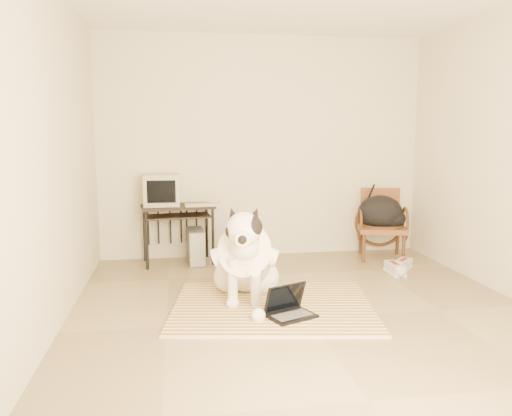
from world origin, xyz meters
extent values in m
plane|color=#8E7D57|center=(0.00, 0.00, 0.00)|extent=(4.50, 4.50, 0.00)
plane|color=beige|center=(0.00, 2.25, 1.35)|extent=(4.50, 0.00, 4.50)
plane|color=beige|center=(0.00, -2.25, 1.35)|extent=(4.50, 0.00, 4.50)
plane|color=beige|center=(-2.00, 0.00, 1.35)|extent=(0.00, 4.50, 4.50)
cube|color=#B16B17|center=(-0.34, -0.24, 0.01)|extent=(1.77, 0.54, 0.02)
cube|color=#487638|center=(-0.29, 0.03, 0.01)|extent=(1.77, 0.54, 0.02)
cube|color=#4E3679|center=(-0.25, 0.29, 0.01)|extent=(1.77, 0.54, 0.02)
cube|color=#CFD93F|center=(-0.21, 0.56, 0.01)|extent=(1.77, 0.54, 0.02)
cube|color=beige|center=(-0.17, 0.82, 0.01)|extent=(1.77, 0.54, 0.02)
sphere|color=white|center=(-0.57, 0.77, 0.16)|extent=(0.32, 0.32, 0.32)
sphere|color=white|center=(-0.27, 0.72, 0.16)|extent=(0.32, 0.32, 0.32)
ellipsoid|color=white|center=(-0.42, 0.73, 0.19)|extent=(0.40, 0.36, 0.32)
ellipsoid|color=white|center=(-0.46, 0.54, 0.41)|extent=(0.52, 0.79, 0.69)
cylinder|color=white|center=(-0.46, 0.55, 0.41)|extent=(0.58, 0.70, 0.63)
sphere|color=white|center=(-0.50, 0.34, 0.56)|extent=(0.27, 0.27, 0.27)
sphere|color=white|center=(-0.51, 0.24, 0.73)|extent=(0.30, 0.30, 0.30)
ellipsoid|color=black|center=(-0.47, 0.23, 0.75)|extent=(0.23, 0.26, 0.22)
cylinder|color=white|center=(-0.54, 0.11, 0.68)|extent=(0.15, 0.17, 0.12)
sphere|color=black|center=(-0.55, 0.03, 0.68)|extent=(0.07, 0.07, 0.07)
cone|color=black|center=(-0.60, 0.32, 0.84)|extent=(0.15, 0.17, 0.18)
cone|color=black|center=(-0.41, 0.28, 0.84)|extent=(0.14, 0.16, 0.18)
torus|color=white|center=(-0.50, 0.32, 0.61)|extent=(0.28, 0.18, 0.24)
cylinder|color=white|center=(-0.60, 0.35, 0.24)|extent=(0.11, 0.15, 0.44)
cylinder|color=white|center=(-0.42, 0.18, 0.21)|extent=(0.16, 0.41, 0.45)
sphere|color=white|center=(-0.60, 0.32, 0.05)|extent=(0.11, 0.11, 0.11)
sphere|color=white|center=(-0.43, -0.02, 0.06)|extent=(0.12, 0.12, 0.12)
cone|color=black|center=(-0.39, 1.01, 0.06)|extent=(0.14, 0.45, 0.11)
cube|color=black|center=(-0.15, 0.00, 0.03)|extent=(0.45, 0.39, 0.02)
cube|color=#515154|center=(-0.15, -0.01, 0.04)|extent=(0.36, 0.27, 0.00)
cube|color=black|center=(-0.19, 0.08, 0.16)|extent=(0.38, 0.23, 0.25)
cube|color=black|center=(-0.18, 0.07, 0.17)|extent=(0.34, 0.20, 0.22)
cube|color=black|center=(-1.06, 1.99, 0.68)|extent=(0.88, 0.56, 0.03)
cube|color=black|center=(-1.06, 1.94, 0.57)|extent=(0.78, 0.46, 0.02)
cylinder|color=black|center=(-1.41, 1.75, 0.33)|extent=(0.03, 0.03, 0.66)
cylinder|color=black|center=(-1.46, 2.13, 0.33)|extent=(0.03, 0.03, 0.66)
cylinder|color=black|center=(-0.66, 1.84, 0.33)|extent=(0.03, 0.03, 0.66)
cylinder|color=black|center=(-0.71, 2.23, 0.33)|extent=(0.03, 0.03, 0.66)
cube|color=tan|center=(-1.24, 2.04, 0.87)|extent=(0.41, 0.39, 0.36)
cube|color=black|center=(-1.24, 1.84, 0.87)|extent=(0.32, 0.02, 0.26)
cube|color=tan|center=(-0.77, 1.90, 0.71)|extent=(0.43, 0.19, 0.03)
cube|color=#515154|center=(-0.86, 1.95, 0.20)|extent=(0.21, 0.44, 0.41)
cube|color=#BABABF|center=(-0.85, 1.73, 0.20)|extent=(0.17, 0.02, 0.39)
cube|color=brown|center=(1.40, 1.82, 0.37)|extent=(0.68, 0.67, 0.06)
cylinder|color=#321C0D|center=(1.40, 1.82, 0.41)|extent=(0.52, 0.52, 0.04)
cube|color=brown|center=(1.47, 2.06, 0.63)|extent=(0.47, 0.17, 0.42)
cylinder|color=#321C0D|center=(1.12, 1.66, 0.17)|extent=(0.04, 0.04, 0.35)
cylinder|color=#321C0D|center=(1.24, 2.10, 0.17)|extent=(0.04, 0.04, 0.35)
cylinder|color=#321C0D|center=(1.56, 1.53, 0.17)|extent=(0.04, 0.04, 0.35)
cylinder|color=#321C0D|center=(1.69, 1.98, 0.17)|extent=(0.04, 0.04, 0.35)
ellipsoid|color=black|center=(1.37, 1.80, 0.58)|extent=(0.54, 0.44, 0.40)
ellipsoid|color=black|center=(1.50, 1.76, 0.50)|extent=(0.33, 0.27, 0.23)
cube|color=silver|center=(1.28, 1.15, 0.02)|extent=(0.14, 0.33, 0.03)
cube|color=#9D9CA2|center=(1.28, 1.15, 0.06)|extent=(0.13, 0.32, 0.11)
cube|color=maroon|center=(1.28, 1.15, 0.11)|extent=(0.06, 0.17, 0.02)
cube|color=silver|center=(1.44, 1.29, 0.01)|extent=(0.32, 0.32, 0.03)
cube|color=#9D9CA2|center=(1.44, 1.29, 0.06)|extent=(0.30, 0.31, 0.10)
cube|color=maroon|center=(1.44, 1.29, 0.10)|extent=(0.15, 0.15, 0.02)
camera|label=1|loc=(-1.06, -3.86, 1.53)|focal=35.00mm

